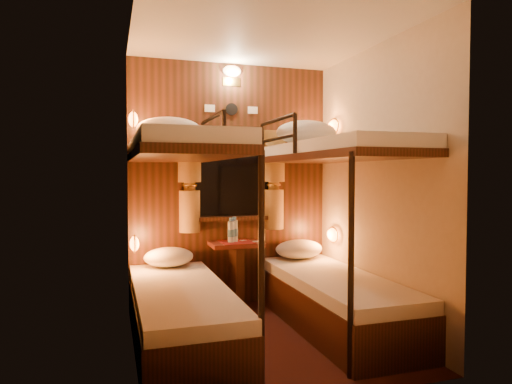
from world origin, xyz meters
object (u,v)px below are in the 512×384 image
object	(u,v)px
bunk_left	(181,272)
bunk_right	(334,262)
table	(236,266)
bottle_left	(231,232)
bottle_right	(234,231)

from	to	relation	value
bunk_left	bunk_right	distance (m)	1.30
bunk_left	table	world-z (taller)	bunk_left
bunk_right	table	xyz separation A→B (m)	(-0.65, 0.78, -0.14)
table	bottle_left	size ratio (longest dim) A/B	2.74
bunk_right	table	size ratio (longest dim) A/B	2.90
bottle_right	bottle_left	bearing A→B (deg)	-145.05
bunk_left	bottle_left	distance (m)	0.99
bunk_left	bottle_right	world-z (taller)	bunk_left
bottle_left	bottle_right	size ratio (longest dim) A/B	0.97
table	bunk_right	bearing A→B (deg)	-50.33
bottle_right	bunk_left	bearing A→B (deg)	-128.57
table	bottle_right	world-z (taller)	bottle_right
bunk_right	bottle_right	size ratio (longest dim) A/B	7.70
bunk_right	table	world-z (taller)	bunk_right
bunk_right	bottle_right	distance (m)	1.05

